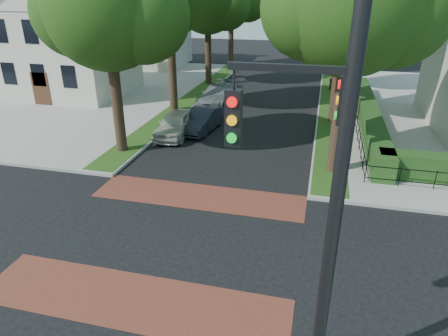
{
  "coord_description": "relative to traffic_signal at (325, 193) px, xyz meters",
  "views": [
    {
      "loc": [
        4.64,
        -11.12,
        8.11
      ],
      "look_at": [
        1.18,
        2.88,
        1.6
      ],
      "focal_mm": 32.0,
      "sensor_mm": 36.0,
      "label": 1
    }
  ],
  "objects": [
    {
      "name": "tree_right_far",
      "position": [
        0.71,
        28.64,
        2.2
      ],
      "size": [
        7.25,
        6.23,
        9.74
      ],
      "color": "black",
      "rests_on": "sidewalk_ne"
    },
    {
      "name": "grass_strip_nw",
      "position": [
        -10.29,
        23.51,
        -4.55
      ],
      "size": [
        1.6,
        29.8,
        0.02
      ],
      "primitive_type": "cube",
      "color": "#1D4213",
      "rests_on": "sidewalk_nw"
    },
    {
      "name": "tree_left_far",
      "position": [
        -10.29,
        28.63,
        2.41
      ],
      "size": [
        7.0,
        6.02,
        9.86
      ],
      "color": "black",
      "rests_on": "sidewalk_nw"
    },
    {
      "name": "grass_strip_ne",
      "position": [
        0.51,
        23.51,
        -4.55
      ],
      "size": [
        1.6,
        29.8,
        0.02
      ],
      "primitive_type": "cube",
      "color": "#1D4213",
      "rests_on": "sidewalk_ne"
    },
    {
      "name": "tree_right_near",
      "position": [
        0.72,
        11.65,
        2.92
      ],
      "size": [
        7.75,
        6.67,
        10.66
      ],
      "color": "black",
      "rests_on": "sidewalk_ne"
    },
    {
      "name": "traffic_signal",
      "position": [
        0.0,
        0.0,
        0.0
      ],
      "size": [
        2.17,
        2.0,
        8.0
      ],
      "color": "black",
      "rests_on": "sidewalk_se"
    },
    {
      "name": "sidewalk_nw",
      "position": [
        -24.39,
        23.41,
        -4.63
      ],
      "size": [
        30.0,
        30.0,
        0.15
      ],
      "primitive_type": "cube",
      "color": "gray",
      "rests_on": "ground"
    },
    {
      "name": "parked_car_front",
      "position": [
        -8.49,
        14.69,
        -3.97
      ],
      "size": [
        1.78,
        4.37,
        1.48
      ],
      "primitive_type": "imported",
      "rotation": [
        0.0,
        0.0,
        0.01
      ],
      "color": "#B9BAA7",
      "rests_on": "ground"
    },
    {
      "name": "parked_car_middle",
      "position": [
        -7.21,
        15.96,
        -4.02
      ],
      "size": [
        1.95,
        4.33,
        1.38
      ],
      "primitive_type": "imported",
      "rotation": [
        0.0,
        0.0,
        -0.12
      ],
      "color": "#1D222C",
      "rests_on": "ground"
    },
    {
      "name": "fence_main_road",
      "position": [
        2.01,
        19.41,
        -4.11
      ],
      "size": [
        0.06,
        18.0,
        0.9
      ],
      "primitive_type": null,
      "color": "black",
      "rests_on": "sidewalk_ne"
    },
    {
      "name": "parked_car_rear",
      "position": [
        -7.84,
        22.09,
        -3.95
      ],
      "size": [
        2.55,
        5.37,
        1.51
      ],
      "primitive_type": "imported",
      "rotation": [
        0.0,
        0.0,
        -0.09
      ],
      "color": "gray",
      "rests_on": "ground"
    },
    {
      "name": "ground",
      "position": [
        -4.89,
        4.41,
        -4.71
      ],
      "size": [
        120.0,
        120.0,
        0.0
      ],
      "primitive_type": "plane",
      "color": "black",
      "rests_on": "ground"
    },
    {
      "name": "house_left_far",
      "position": [
        -20.38,
        36.41,
        0.33
      ],
      "size": [
        10.0,
        9.0,
        10.14
      ],
      "color": "beige",
      "rests_on": "sidewalk_nw"
    },
    {
      "name": "crosswalk_far",
      "position": [
        -4.89,
        7.61,
        -4.7
      ],
      "size": [
        9.0,
        2.2,
        0.01
      ],
      "primitive_type": "cube",
      "color": "brown",
      "rests_on": "ground"
    },
    {
      "name": "house_left_near",
      "position": [
        -20.38,
        22.41,
        0.33
      ],
      "size": [
        10.0,
        9.0,
        10.14
      ],
      "color": "beige",
      "rests_on": "sidewalk_nw"
    },
    {
      "name": "crosswalk_near",
      "position": [
        -4.89,
        1.21,
        -4.7
      ],
      "size": [
        9.0,
        2.2,
        0.01
      ],
      "primitive_type": "cube",
      "color": "brown",
      "rests_on": "ground"
    },
    {
      "name": "tree_left_near",
      "position": [
        -10.28,
        11.64,
        2.56
      ],
      "size": [
        7.5,
        6.45,
        10.2
      ],
      "color": "black",
      "rests_on": "sidewalk_nw"
    },
    {
      "name": "hedge_main_road",
      "position": [
        2.81,
        19.41,
        -3.96
      ],
      "size": [
        1.0,
        18.0,
        1.2
      ],
      "primitive_type": "cube",
      "color": "#1D4216",
      "rests_on": "sidewalk_ne"
    }
  ]
}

